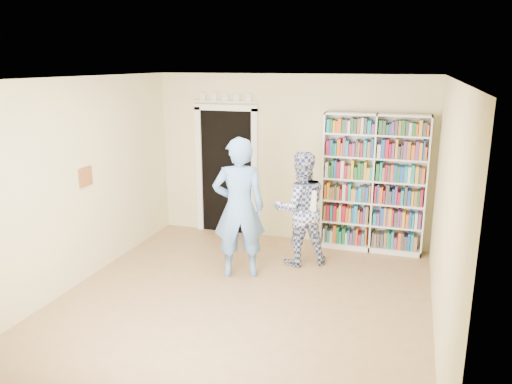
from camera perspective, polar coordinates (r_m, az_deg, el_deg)
floor at (r=6.28m, az=-1.83°, el=-12.61°), size 5.00×5.00×0.00m
ceiling at (r=5.59m, az=-2.06°, el=12.84°), size 5.00×5.00×0.00m
wall_back at (r=8.13m, az=3.94°, el=3.79°), size 4.50×0.00×4.50m
wall_left at (r=6.85m, az=-19.98°, el=0.89°), size 0.00×5.00×5.00m
wall_right at (r=5.49m, az=20.82°, el=-2.46°), size 0.00×5.00×5.00m
bookshelf at (r=7.83m, az=13.28°, el=1.00°), size 1.56×0.29×2.14m
doorway at (r=8.46m, az=-3.38°, el=3.05°), size 1.10×0.08×2.43m
wall_art at (r=6.99m, az=-18.90°, el=1.65°), size 0.03×0.25×0.25m
man_blue at (r=6.72m, az=-1.95°, el=-1.85°), size 0.83×0.69×1.94m
man_plaid at (r=7.20m, az=5.10°, el=-1.89°), size 1.01×0.93×1.66m
paper_sheet at (r=6.97m, az=6.10°, el=-0.97°), size 0.21×0.05×0.30m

